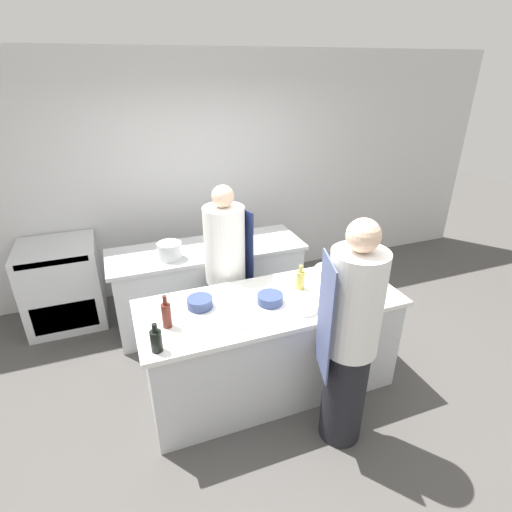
# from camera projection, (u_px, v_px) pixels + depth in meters

# --- Properties ---
(ground_plane) EXTENTS (16.00, 16.00, 0.00)m
(ground_plane) POSITION_uv_depth(u_px,v_px,m) (269.00, 383.00, 3.64)
(ground_plane) COLOR #4C4947
(wall_back) EXTENTS (8.00, 0.06, 2.80)m
(wall_back) POSITION_uv_depth(u_px,v_px,m) (204.00, 176.00, 4.82)
(wall_back) COLOR silver
(wall_back) RESTS_ON ground_plane
(prep_counter) EXTENTS (2.16, 0.84, 0.88)m
(prep_counter) POSITION_uv_depth(u_px,v_px,m) (270.00, 344.00, 3.44)
(prep_counter) COLOR silver
(prep_counter) RESTS_ON ground_plane
(pass_counter) EXTENTS (2.05, 0.69, 0.88)m
(pass_counter) POSITION_uv_depth(u_px,v_px,m) (209.00, 284.00, 4.39)
(pass_counter) COLOR silver
(pass_counter) RESTS_ON ground_plane
(oven_range) EXTENTS (0.78, 0.71, 0.93)m
(oven_range) POSITION_uv_depth(u_px,v_px,m) (63.00, 284.00, 4.34)
(oven_range) COLOR silver
(oven_range) RESTS_ON ground_plane
(chef_at_prep_near) EXTENTS (0.43, 0.42, 1.80)m
(chef_at_prep_near) POSITION_uv_depth(u_px,v_px,m) (350.00, 340.00, 2.77)
(chef_at_prep_near) COLOR black
(chef_at_prep_near) RESTS_ON ground_plane
(chef_at_stove) EXTENTS (0.43, 0.41, 1.70)m
(chef_at_stove) POSITION_uv_depth(u_px,v_px,m) (226.00, 273.00, 3.76)
(chef_at_stove) COLOR black
(chef_at_stove) RESTS_ON ground_plane
(bottle_olive_oil) EXTENTS (0.09, 0.09, 0.30)m
(bottle_olive_oil) POSITION_uv_depth(u_px,v_px,m) (349.00, 266.00, 3.55)
(bottle_olive_oil) COLOR #19471E
(bottle_olive_oil) RESTS_ON prep_counter
(bottle_vinegar) EXTENTS (0.07, 0.07, 0.26)m
(bottle_vinegar) POSITION_uv_depth(u_px,v_px,m) (166.00, 314.00, 2.90)
(bottle_vinegar) COLOR #5B2319
(bottle_vinegar) RESTS_ON prep_counter
(bottle_wine) EXTENTS (0.08, 0.08, 0.22)m
(bottle_wine) POSITION_uv_depth(u_px,v_px,m) (300.00, 279.00, 3.40)
(bottle_wine) COLOR #B2A84C
(bottle_wine) RESTS_ON prep_counter
(bottle_cooking_oil) EXTENTS (0.08, 0.08, 0.31)m
(bottle_cooking_oil) POSITION_uv_depth(u_px,v_px,m) (362.00, 273.00, 3.44)
(bottle_cooking_oil) COLOR #2D5175
(bottle_cooking_oil) RESTS_ON prep_counter
(bottle_sauce) EXTENTS (0.08, 0.08, 0.22)m
(bottle_sauce) POSITION_uv_depth(u_px,v_px,m) (156.00, 340.00, 2.66)
(bottle_sauce) COLOR black
(bottle_sauce) RESTS_ON prep_counter
(bowl_mixing_large) EXTENTS (0.24, 0.24, 0.06)m
(bowl_mixing_large) POSITION_uv_depth(u_px,v_px,m) (303.00, 306.00, 3.13)
(bowl_mixing_large) COLOR white
(bowl_mixing_large) RESTS_ON prep_counter
(bowl_prep_small) EXTENTS (0.24, 0.24, 0.08)m
(bowl_prep_small) POSITION_uv_depth(u_px,v_px,m) (328.00, 272.00, 3.62)
(bowl_prep_small) COLOR white
(bowl_prep_small) RESTS_ON prep_counter
(bowl_ceramic_blue) EXTENTS (0.21, 0.21, 0.08)m
(bowl_ceramic_blue) POSITION_uv_depth(u_px,v_px,m) (270.00, 299.00, 3.21)
(bowl_ceramic_blue) COLOR navy
(bowl_ceramic_blue) RESTS_ON prep_counter
(bowl_wooden_salad) EXTENTS (0.20, 0.20, 0.08)m
(bowl_wooden_salad) POSITION_uv_depth(u_px,v_px,m) (200.00, 303.00, 3.16)
(bowl_wooden_salad) COLOR navy
(bowl_wooden_salad) RESTS_ON prep_counter
(cup) EXTENTS (0.09, 0.09, 0.08)m
(cup) POSITION_uv_depth(u_px,v_px,m) (330.00, 295.00, 3.27)
(cup) COLOR white
(cup) RESTS_ON prep_counter
(cutting_board) EXTENTS (0.35, 0.21, 0.01)m
(cutting_board) POSITION_uv_depth(u_px,v_px,m) (240.00, 321.00, 2.99)
(cutting_board) COLOR white
(cutting_board) RESTS_ON prep_counter
(stockpot) EXTENTS (0.24, 0.24, 0.17)m
(stockpot) POSITION_uv_depth(u_px,v_px,m) (170.00, 251.00, 3.93)
(stockpot) COLOR silver
(stockpot) RESTS_ON pass_counter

